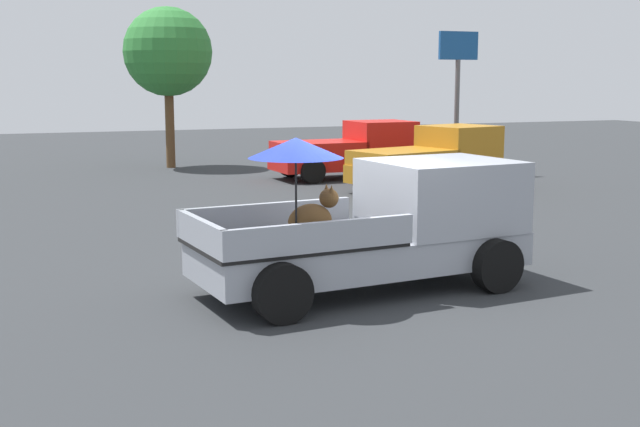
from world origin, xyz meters
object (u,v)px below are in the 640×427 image
(pickup_truck_red, at_px, (434,159))
(pickup_truck_far, at_px, (353,150))
(pickup_truck_main, at_px, (387,224))
(motel_sign, at_px, (458,74))

(pickup_truck_red, bearing_deg, pickup_truck_far, 90.90)
(pickup_truck_far, bearing_deg, pickup_truck_main, -113.64)
(pickup_truck_far, height_order, motel_sign, motel_sign)
(pickup_truck_red, distance_m, motel_sign, 4.49)
(pickup_truck_red, bearing_deg, motel_sign, 34.88)
(pickup_truck_main, xyz_separation_m, pickup_truck_far, (5.22, 13.07, -0.11))
(pickup_truck_main, distance_m, pickup_truck_far, 14.08)
(pickup_truck_main, height_order, pickup_truck_red, pickup_truck_main)
(pickup_truck_main, bearing_deg, pickup_truck_red, 51.77)
(pickup_truck_red, height_order, motel_sign, motel_sign)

